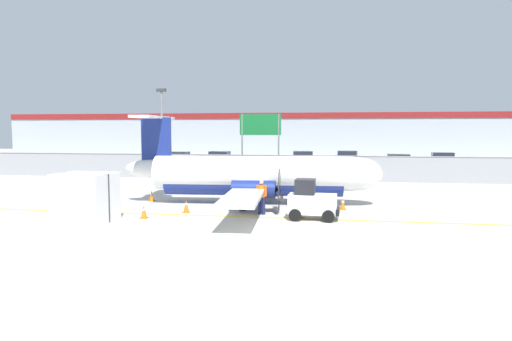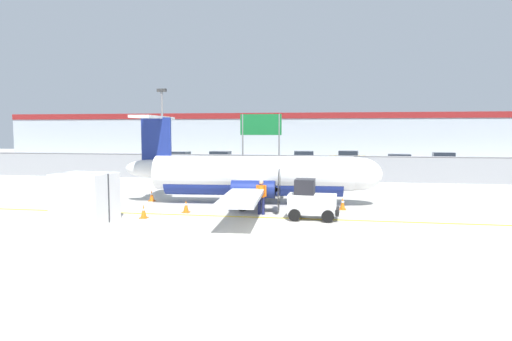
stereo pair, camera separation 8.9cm
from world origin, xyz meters
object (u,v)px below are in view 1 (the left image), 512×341
(parked_car_4, at_px, (347,158))
(parked_car_6, at_px, (441,160))
(parked_car_0, at_px, (178,159))
(traffic_cone_far_left, at_px, (186,206))
(baggage_tug, at_px, (312,201))
(apron_light_pole, at_px, (162,128))
(parked_car_5, at_px, (397,162))
(ground_crew_worker, at_px, (262,195))
(highway_sign, at_px, (260,130))
(commuter_airplane, at_px, (258,176))
(traffic_cone_near_left, at_px, (144,212))
(cargo_container, at_px, (85,197))
(parked_car_3, at_px, (302,158))
(traffic_cone_far_right, at_px, (152,196))
(parked_car_2, at_px, (240,163))
(traffic_cone_near_right, at_px, (343,204))
(parked_car_1, at_px, (219,158))

(parked_car_4, xyz_separation_m, parked_car_6, (10.09, -2.20, 0.00))
(parked_car_0, bearing_deg, traffic_cone_far_left, 115.62)
(baggage_tug, relative_size, apron_light_pole, 0.33)
(parked_car_0, xyz_separation_m, parked_car_5, (23.72, -1.12, 0.00))
(ground_crew_worker, xyz_separation_m, highway_sign, (-2.77, 17.16, 3.19))
(commuter_airplane, xyz_separation_m, apron_light_pole, (-8.82, 8.44, 2.70))
(ground_crew_worker, xyz_separation_m, traffic_cone_near_left, (-5.32, -1.87, -0.64))
(highway_sign, bearing_deg, parked_car_6, 36.46)
(cargo_container, bearing_deg, parked_car_3, 82.15)
(traffic_cone_near_left, relative_size, traffic_cone_far_right, 1.00)
(commuter_airplane, bearing_deg, parked_car_6, 56.07)
(cargo_container, xyz_separation_m, traffic_cone_far_right, (0.66, 6.06, -0.79))
(baggage_tug, xyz_separation_m, parked_car_3, (-2.53, 31.66, 0.04))
(commuter_airplane, relative_size, parked_car_0, 3.70)
(ground_crew_worker, xyz_separation_m, parked_car_0, (-13.79, 27.19, -0.06))
(ground_crew_worker, distance_m, parked_car_3, 30.82)
(parked_car_2, bearing_deg, ground_crew_worker, -79.32)
(parked_car_4, distance_m, highway_sign, 17.62)
(traffic_cone_far_right, bearing_deg, parked_car_2, 85.38)
(cargo_container, xyz_separation_m, traffic_cone_far_left, (3.82, 2.84, -0.79))
(commuter_airplane, distance_m, traffic_cone_near_right, 4.95)
(parked_car_5, bearing_deg, baggage_tug, 79.41)
(parked_car_6, relative_size, apron_light_pole, 0.59)
(traffic_cone_far_left, relative_size, highway_sign, 0.12)
(traffic_cone_far_right, xyz_separation_m, parked_car_0, (-6.82, 24.10, 0.58))
(traffic_cone_near_left, xyz_separation_m, traffic_cone_near_right, (9.29, 3.91, 0.00))
(parked_car_1, bearing_deg, traffic_cone_far_left, 105.06)
(baggage_tug, height_order, parked_car_0, baggage_tug)
(parked_car_2, bearing_deg, traffic_cone_near_left, -93.22)
(parked_car_0, bearing_deg, parked_car_4, -158.43)
(parked_car_3, bearing_deg, commuter_airplane, 84.26)
(traffic_cone_near_right, relative_size, parked_car_4, 0.15)
(apron_light_pole, bearing_deg, traffic_cone_far_right, -73.17)
(baggage_tug, distance_m, apron_light_pole, 17.56)
(parked_car_6, bearing_deg, highway_sign, 40.37)
(commuter_airplane, bearing_deg, parked_car_0, 114.70)
(traffic_cone_far_left, relative_size, parked_car_0, 0.15)
(commuter_airplane, height_order, traffic_cone_near_right, commuter_airplane)
(ground_crew_worker, relative_size, highway_sign, 0.31)
(ground_crew_worker, distance_m, traffic_cone_far_left, 3.87)
(baggage_tug, distance_m, parked_car_2, 23.73)
(traffic_cone_near_left, bearing_deg, parked_car_0, 106.26)
(traffic_cone_near_right, xyz_separation_m, highway_sign, (-6.74, 15.11, 3.83))
(traffic_cone_far_right, bearing_deg, ground_crew_worker, -23.89)
(cargo_container, distance_m, traffic_cone_far_left, 4.82)
(traffic_cone_far_left, bearing_deg, baggage_tug, -6.38)
(traffic_cone_near_right, height_order, parked_car_5, parked_car_5)
(baggage_tug, relative_size, parked_car_2, 0.55)
(cargo_container, bearing_deg, parked_car_0, 106.34)
(parked_car_2, xyz_separation_m, apron_light_pole, (-4.04, -10.00, 3.41))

